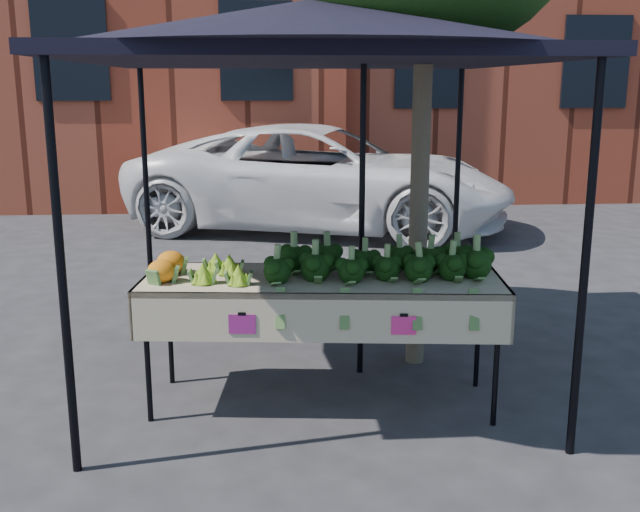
# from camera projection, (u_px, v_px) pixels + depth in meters

# --- Properties ---
(ground) EXTENTS (90.00, 90.00, 0.00)m
(ground) POSITION_uv_depth(u_px,v_px,m) (321.00, 407.00, 5.07)
(ground) COLOR #29292C
(table) EXTENTS (2.47, 1.03, 0.90)m
(table) POSITION_uv_depth(u_px,v_px,m) (322.00, 341.00, 5.05)
(table) COLOR beige
(table) RESTS_ON ground
(canopy) EXTENTS (3.16, 3.16, 2.74)m
(canopy) POSITION_uv_depth(u_px,v_px,m) (313.00, 194.00, 5.44)
(canopy) COLOR black
(canopy) RESTS_ON ground
(broccoli_heap) EXTENTS (1.59, 0.56, 0.25)m
(broccoli_heap) POSITION_uv_depth(u_px,v_px,m) (380.00, 257.00, 4.97)
(broccoli_heap) COLOR black
(broccoli_heap) RESTS_ON table
(romanesco_cluster) EXTENTS (0.43, 0.57, 0.20)m
(romanesco_cluster) POSITION_uv_depth(u_px,v_px,m) (222.00, 264.00, 4.91)
(romanesco_cluster) COLOR #8DA621
(romanesco_cluster) RESTS_ON table
(cauliflower_pair) EXTENTS (0.23, 0.43, 0.18)m
(cauliflower_pair) POSITION_uv_depth(u_px,v_px,m) (166.00, 265.00, 4.92)
(cauliflower_pair) COLOR orange
(cauliflower_pair) RESTS_ON table
(vehicle) EXTENTS (2.30, 2.98, 5.70)m
(vehicle) POSITION_uv_depth(u_px,v_px,m) (321.00, 36.00, 10.67)
(vehicle) COLOR white
(vehicle) RESTS_ON ground
(street_tree) EXTENTS (2.09, 2.09, 4.11)m
(street_tree) POSITION_uv_depth(u_px,v_px,m) (422.00, 99.00, 5.45)
(street_tree) COLOR #1E4C14
(street_tree) RESTS_ON ground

